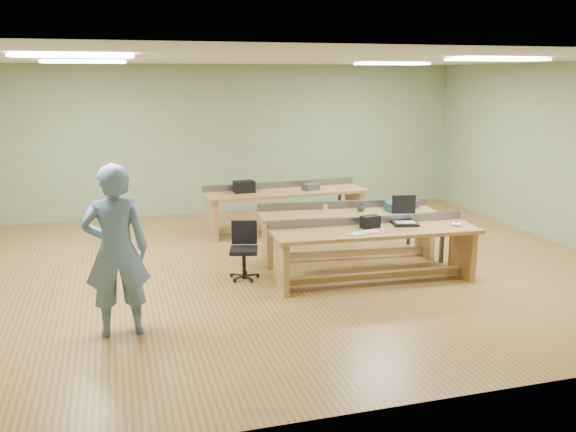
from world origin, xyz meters
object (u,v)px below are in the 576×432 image
object	(u,v)px
laptop_base	(405,224)
parts_bin_grey	(402,204)
workbench_front	(374,243)
task_chair	(244,258)
mug	(361,208)
workbench_mid	(347,224)
workbench_back	(285,201)
drinks_can	(325,209)
person	(116,251)
parts_bin_teal	(398,206)
camera_bag	(370,222)

from	to	relation	value
laptop_base	parts_bin_grey	bearing A→B (deg)	78.93
workbench_front	task_chair	size ratio (longest dim) A/B	3.60
mug	workbench_mid	bearing A→B (deg)	176.90
workbench_back	parts_bin_grey	distance (m)	2.38
mug	task_chair	bearing A→B (deg)	-167.25
task_chair	parts_bin_grey	world-z (taller)	parts_bin_grey
task_chair	drinks_can	distance (m)	1.54
workbench_back	person	size ratio (longest dim) A/B	1.55
mug	workbench_back	bearing A→B (deg)	108.40
laptop_base	task_chair	xyz separation A→B (m)	(-2.17, 0.57, -0.48)
task_chair	parts_bin_teal	world-z (taller)	parts_bin_teal
laptop_base	drinks_can	bearing A→B (deg)	140.01
camera_bag	parts_bin_grey	distance (m)	1.42
laptop_base	mug	world-z (taller)	mug
drinks_can	workbench_front	bearing A→B (deg)	-74.82
task_chair	parts_bin_teal	size ratio (longest dim) A/B	2.12
workbench_front	workbench_back	world-z (taller)	same
workbench_front	drinks_can	world-z (taller)	drinks_can
workbench_back	laptop_base	world-z (taller)	workbench_back
person	parts_bin_grey	world-z (taller)	person
workbench_front	workbench_mid	world-z (taller)	same
camera_bag	parts_bin_grey	size ratio (longest dim) A/B	0.54
workbench_mid	laptop_base	size ratio (longest dim) A/B	8.23
parts_bin_teal	mug	bearing A→B (deg)	166.25
parts_bin_grey	drinks_can	distance (m)	1.25
person	parts_bin_teal	world-z (taller)	person
person	workbench_back	bearing A→B (deg)	-128.24
person	laptop_base	distance (m)	3.98
laptop_base	parts_bin_grey	xyz separation A→B (m)	(0.45, 1.02, 0.04)
workbench_front	drinks_can	size ratio (longest dim) A/B	23.89
parts_bin_teal	mug	distance (m)	0.57
workbench_front	person	bearing A→B (deg)	-163.01
workbench_front	person	world-z (taller)	person
person	mug	world-z (taller)	person
camera_bag	person	bearing A→B (deg)	-177.15
workbench_front	mug	bearing A→B (deg)	80.27
parts_bin_grey	mug	xyz separation A→B (m)	(-0.70, -0.01, -0.01)
workbench_back	laptop_base	bearing A→B (deg)	-75.70
task_chair	drinks_can	xyz separation A→B (m)	(1.37, 0.49, 0.52)
workbench_mid	drinks_can	size ratio (longest dim) A/B	23.13
task_chair	parts_bin_teal	distance (m)	2.56
laptop_base	person	bearing A→B (deg)	-153.91
parts_bin_grey	parts_bin_teal	bearing A→B (deg)	-133.07
person	task_chair	xyz separation A→B (m)	(1.70, 1.48, -0.66)
workbench_front	mug	xyz separation A→B (m)	(0.25, 1.08, 0.25)
workbench_front	workbench_back	bearing A→B (deg)	100.69
camera_bag	workbench_front	bearing A→B (deg)	-74.71
workbench_front	laptop_base	world-z (taller)	workbench_front
person	parts_bin_teal	bearing A→B (deg)	-157.65
parts_bin_grey	drinks_can	xyz separation A→B (m)	(-1.25, 0.04, -0.00)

